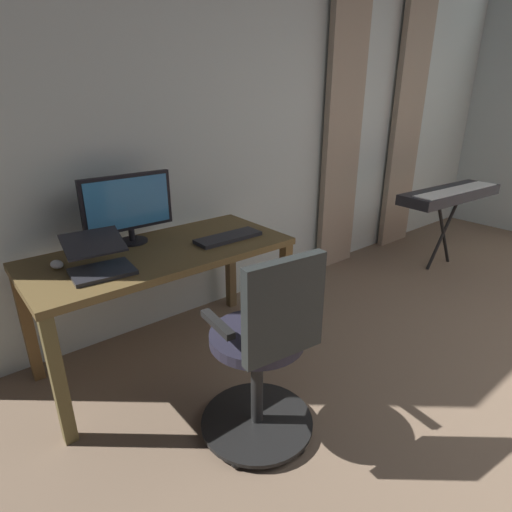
# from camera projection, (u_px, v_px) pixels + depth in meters

# --- Properties ---
(back_room_partition) EXTENTS (5.68, 0.10, 2.89)m
(back_room_partition) POSITION_uv_depth(u_px,v_px,m) (307.00, 109.00, 3.44)
(back_room_partition) COLOR silver
(back_room_partition) RESTS_ON ground
(curtain_left_panel) EXTENTS (0.46, 0.06, 2.55)m
(curtain_left_panel) POSITION_uv_depth(u_px,v_px,m) (407.00, 123.00, 4.22)
(curtain_left_panel) COLOR gray
(curtain_left_panel) RESTS_ON ground
(curtain_right_panel) EXTENTS (0.44, 0.06, 2.55)m
(curtain_right_panel) POSITION_uv_depth(u_px,v_px,m) (343.00, 128.00, 3.63)
(curtain_right_panel) COLOR gray
(curtain_right_panel) RESTS_ON ground
(desk) EXTENTS (1.49, 0.69, 0.73)m
(desk) POSITION_uv_depth(u_px,v_px,m) (162.00, 264.00, 2.41)
(desk) COLOR brown
(desk) RESTS_ON ground
(office_chair) EXTENTS (0.56, 0.56, 0.99)m
(office_chair) POSITION_uv_depth(u_px,v_px,m) (264.00, 356.00, 1.87)
(office_chair) COLOR black
(office_chair) RESTS_ON ground
(computer_monitor) EXTENTS (0.54, 0.18, 0.41)m
(computer_monitor) POSITION_uv_depth(u_px,v_px,m) (128.00, 205.00, 2.41)
(computer_monitor) COLOR black
(computer_monitor) RESTS_ON desk
(computer_keyboard) EXTENTS (0.42, 0.15, 0.02)m
(computer_keyboard) POSITION_uv_depth(u_px,v_px,m) (228.00, 237.00, 2.54)
(computer_keyboard) COLOR #232328
(computer_keyboard) RESTS_ON desk
(laptop) EXTENTS (0.32, 0.36, 0.17)m
(laptop) POSITION_uv_depth(u_px,v_px,m) (99.00, 261.00, 2.08)
(laptop) COLOR #232328
(laptop) RESTS_ON desk
(computer_mouse) EXTENTS (0.06, 0.10, 0.04)m
(computer_mouse) POSITION_uv_depth(u_px,v_px,m) (57.00, 264.00, 2.12)
(computer_mouse) COLOR white
(computer_mouse) RESTS_ON desk
(piano_keyboard) EXTENTS (1.18, 0.39, 0.76)m
(piano_keyboard) POSITION_uv_depth(u_px,v_px,m) (450.00, 196.00, 3.76)
(piano_keyboard) COLOR black
(piano_keyboard) RESTS_ON ground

